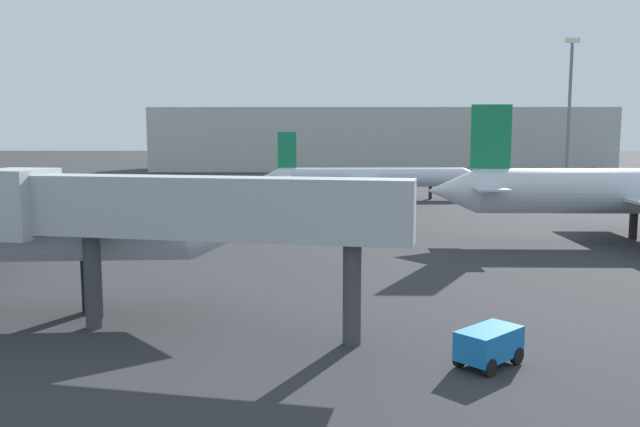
% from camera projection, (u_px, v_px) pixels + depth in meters
% --- Properties ---
extents(airplane_far_left, '(27.43, 17.94, 8.17)m').
position_uv_depth(airplane_far_left, '(370.00, 177.00, 78.44)').
color(airplane_far_left, silver).
rests_on(airplane_far_left, ground_plane).
extents(jet_bridge, '(17.59, 5.48, 6.49)m').
position_uv_depth(jet_bridge, '(167.00, 210.00, 25.27)').
color(jet_bridge, '#B2B7BC').
rests_on(jet_bridge, ground_plane).
extents(baggage_cart, '(2.64, 2.58, 1.30)m').
position_uv_depth(baggage_cart, '(489.00, 344.00, 22.08)').
color(baggage_cart, '#1972BF').
rests_on(baggage_cart, ground_plane).
extents(light_mast_right, '(2.40, 0.50, 23.51)m').
position_uv_depth(light_mast_right, '(570.00, 103.00, 106.13)').
color(light_mast_right, slate).
rests_on(light_mast_right, ground_plane).
extents(terminal_building, '(97.92, 23.72, 13.44)m').
position_uv_depth(terminal_building, '(378.00, 139.00, 144.80)').
color(terminal_building, '#B7B7B2').
rests_on(terminal_building, ground_plane).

